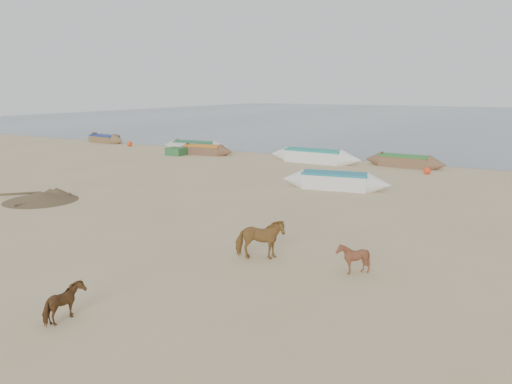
# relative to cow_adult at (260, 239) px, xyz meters

# --- Properties ---
(ground) EXTENTS (140.00, 140.00, 0.00)m
(ground) POSITION_rel_cow_adult_xyz_m (-2.87, 0.76, -0.65)
(ground) COLOR tan
(ground) RESTS_ON ground
(sea) EXTENTS (160.00, 160.00, 0.00)m
(sea) POSITION_rel_cow_adult_xyz_m (-2.87, 82.76, -0.64)
(sea) COLOR slate
(sea) RESTS_ON ground
(cow_adult) EXTENTS (1.69, 1.37, 1.30)m
(cow_adult) POSITION_rel_cow_adult_xyz_m (0.00, 0.00, 0.00)
(cow_adult) COLOR olive
(cow_adult) RESTS_ON ground
(calf_front) EXTENTS (0.88, 0.79, 0.94)m
(calf_front) POSITION_rel_cow_adult_xyz_m (2.95, 0.26, -0.18)
(calf_front) COLOR brown
(calf_front) RESTS_ON ground
(calf_right) EXTENTS (1.06, 1.11, 0.88)m
(calf_right) POSITION_rel_cow_adult_xyz_m (-1.78, -5.95, -0.21)
(calf_right) COLOR brown
(calf_right) RESTS_ON ground
(near_canoe) EXTENTS (5.96, 2.18, 0.90)m
(near_canoe) POSITION_rel_cow_adult_xyz_m (-1.98, 11.68, -0.20)
(near_canoe) COLOR silver
(near_canoe) RESTS_ON ground
(debris_pile) EXTENTS (3.81, 3.81, 0.43)m
(debris_pile) POSITION_rel_cow_adult_xyz_m (-13.16, 2.01, -0.44)
(debris_pile) COLOR brown
(debris_pile) RESTS_ON ground
(waterline_canoes) EXTENTS (61.15, 4.32, 0.97)m
(waterline_canoes) POSITION_rel_cow_adult_xyz_m (-2.72, 20.90, -0.23)
(waterline_canoes) COLOR brown
(waterline_canoes) RESTS_ON ground
(beach_clutter) EXTENTS (44.48, 4.57, 0.64)m
(beach_clutter) POSITION_rel_cow_adult_xyz_m (0.52, 20.23, -0.35)
(beach_clutter) COLOR #2C6232
(beach_clutter) RESTS_ON ground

